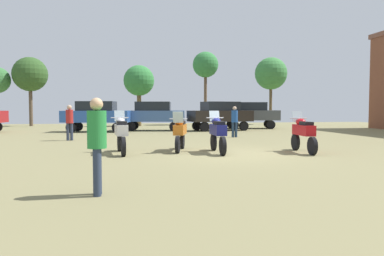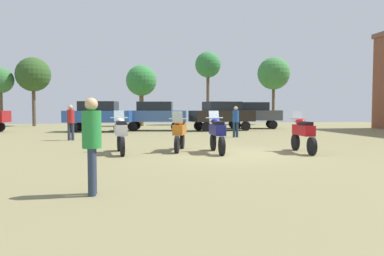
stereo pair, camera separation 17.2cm
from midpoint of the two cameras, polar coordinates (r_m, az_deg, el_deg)
name	(u,v)px [view 1 (the left image)]	position (r m, az deg, el deg)	size (l,w,h in m)	color
ground_plane	(232,154)	(12.63, 5.84, -4.04)	(44.00, 52.00, 0.02)	olive
motorcycle_2	(180,132)	(13.34, -2.24, -0.57)	(0.75, 2.02, 1.44)	black
motorcycle_4	(218,132)	(12.83, 3.63, -0.66)	(0.62, 2.10, 1.46)	black
motorcycle_6	(121,133)	(12.83, -11.32, -0.69)	(0.62, 2.14, 1.47)	black
motorcycle_7	(303,132)	(13.45, 16.52, -0.65)	(0.62, 2.09, 1.44)	black
car_1	(153,114)	(25.63, -6.20, 2.22)	(4.53, 2.47, 2.00)	black
car_2	(250,113)	(28.52, 8.85, 2.29)	(4.58, 2.65, 2.00)	black
car_4	(220,114)	(25.51, 4.20, 2.22)	(4.56, 2.59, 2.00)	black
car_5	(97,114)	(24.90, -14.76, 2.11)	(4.53, 2.44, 2.00)	black
person_1	(235,119)	(19.72, 6.37, 1.35)	(0.35, 0.35, 1.65)	#21344D
person_2	(70,120)	(18.62, -18.72, 1.22)	(0.40, 0.40, 1.71)	#2B3349
person_3	(97,139)	(6.76, -15.24, -1.58)	(0.34, 0.34, 1.74)	#273248
tree_1	(205,66)	(34.98, 1.96, 9.65)	(2.41, 2.41, 6.84)	brown
tree_2	(30,75)	(34.79, -23.95, 7.57)	(2.93, 2.93, 5.93)	brown
tree_3	(139,81)	(32.37, -8.38, 7.20)	(2.64, 2.64, 5.26)	brown
tree_5	(271,74)	(36.72, 12.01, 8.22)	(3.11, 3.11, 6.46)	brown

